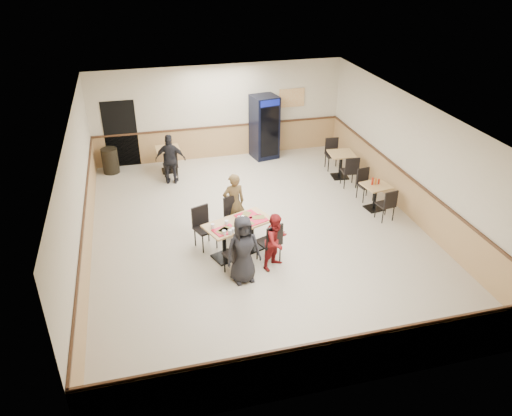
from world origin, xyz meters
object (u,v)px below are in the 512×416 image
object	(u,v)px
trash_bin	(110,161)
diner_woman_left	(243,250)
diner_man_opposite	(234,203)
back_table	(168,156)
side_table_far	(341,161)
pepsi_cooler	(264,127)
diner_woman_right	(276,241)
main_table	(238,233)
lone_diner	(171,159)
side_table_near	(375,193)

from	to	relation	value
trash_bin	diner_woman_left	bearing A→B (deg)	-66.95
diner_man_opposite	back_table	distance (m)	4.13
side_table_far	pepsi_cooler	size ratio (longest dim) A/B	0.39
side_table_far	trash_bin	world-z (taller)	trash_bin
back_table	pepsi_cooler	world-z (taller)	pepsi_cooler
diner_woman_right	pepsi_cooler	world-z (taller)	pepsi_cooler
main_table	lone_diner	distance (m)	4.26
back_table	trash_bin	distance (m)	1.78
diner_man_opposite	side_table_near	bearing A→B (deg)	175.84
diner_woman_right	trash_bin	distance (m)	6.98
diner_man_opposite	side_table_near	xyz separation A→B (m)	(3.84, 0.13, -0.29)
side_table_near	pepsi_cooler	distance (m)	4.64
main_table	pepsi_cooler	xyz separation A→B (m)	(2.07, 5.36, 0.48)
trash_bin	diner_man_opposite	bearing A→B (deg)	-55.52
diner_woman_left	back_table	bearing A→B (deg)	92.72
lone_diner	side_table_near	distance (m)	5.85
diner_woman_right	side_table_near	size ratio (longest dim) A/B	1.73
side_table_near	pepsi_cooler	world-z (taller)	pepsi_cooler
diner_woman_right	diner_man_opposite	size ratio (longest dim) A/B	0.86
side_table_near	back_table	distance (m)	6.32
main_table	side_table_near	size ratio (longest dim) A/B	2.23
diner_woman_right	diner_man_opposite	world-z (taller)	diner_man_opposite
diner_woman_right	side_table_far	bearing A→B (deg)	17.54
diner_woman_left	trash_bin	distance (m)	6.90
main_table	pepsi_cooler	size ratio (longest dim) A/B	0.82
side_table_far	back_table	distance (m)	5.24
main_table	diner_man_opposite	bearing A→B (deg)	62.10
pepsi_cooler	diner_man_opposite	bearing A→B (deg)	-124.87
diner_woman_right	trash_bin	bearing A→B (deg)	86.39
diner_woman_left	side_table_far	xyz separation A→B (m)	(3.99, 4.28, -0.24)
side_table_far	diner_woman_right	bearing A→B (deg)	-128.73
diner_man_opposite	side_table_near	size ratio (longest dim) A/B	2.02
side_table_near	pepsi_cooler	bearing A→B (deg)	114.25
side_table_near	back_table	bearing A→B (deg)	142.93
main_table	lone_diner	world-z (taller)	lone_diner
side_table_far	trash_bin	bearing A→B (deg)	162.82
pepsi_cooler	back_table	bearing A→B (deg)	176.38
diner_man_opposite	pepsi_cooler	distance (m)	4.76
back_table	pepsi_cooler	distance (m)	3.22
side_table_far	back_table	world-z (taller)	side_table_far
diner_woman_left	pepsi_cooler	size ratio (longest dim) A/B	0.74
diner_man_opposite	trash_bin	distance (m)	5.22
lone_diner	pepsi_cooler	bearing A→B (deg)	-145.24
diner_man_opposite	trash_bin	bearing A→B (deg)	-61.62
main_table	back_table	bearing A→B (deg)	81.29
side_table_far	back_table	bearing A→B (deg)	160.86
main_table	lone_diner	size ratio (longest dim) A/B	1.12
side_table_far	trash_bin	xyz separation A→B (m)	(-6.68, 2.07, -0.13)
main_table	pepsi_cooler	world-z (taller)	pepsi_cooler
main_table	side_table_near	bearing A→B (deg)	-4.75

